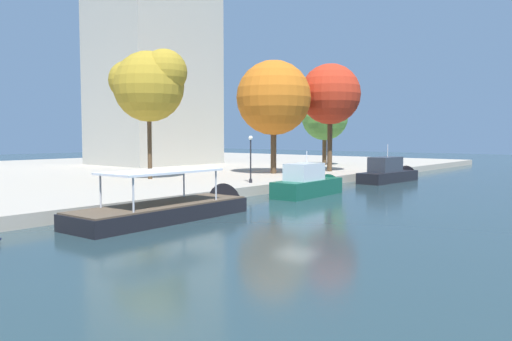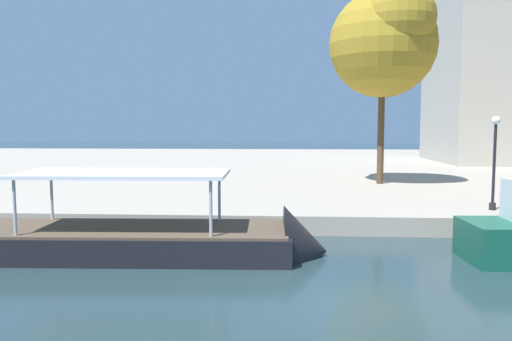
{
  "view_description": "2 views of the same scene",
  "coord_description": "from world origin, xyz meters",
  "views": [
    {
      "loc": [
        -24.43,
        -17.13,
        4.65
      ],
      "look_at": [
        2.7,
        5.36,
        2.19
      ],
      "focal_mm": 35.24,
      "sensor_mm": 36.0,
      "label": 1
    },
    {
      "loc": [
        -1.37,
        -11.85,
        4.27
      ],
      "look_at": [
        -2.67,
        8.64,
        2.43
      ],
      "focal_mm": 35.69,
      "sensor_mm": 36.0,
      "label": 2
    }
  ],
  "objects": [
    {
      "name": "ground_plane",
      "position": [
        0.0,
        0.0,
        0.0
      ],
      "size": [
        220.0,
        220.0,
        0.0
      ],
      "primitive_type": "plane",
      "color": "#23383D"
    },
    {
      "name": "dock_promenade",
      "position": [
        0.0,
        35.07,
        0.38
      ],
      "size": [
        120.0,
        55.0,
        0.76
      ],
      "primitive_type": "cube",
      "color": "#A39989",
      "rests_on": "ground_plane"
    },
    {
      "name": "tour_boat_1",
      "position": [
        -5.6,
        4.34,
        0.29
      ],
      "size": [
        12.14,
        3.68,
        4.06
      ],
      "rotation": [
        0.0,
        0.0,
        0.04
      ],
      "color": "black",
      "rests_on": "ground_plane"
    },
    {
      "name": "lamp_post",
      "position": [
        7.11,
        9.59,
        2.97
      ],
      "size": [
        0.35,
        0.35,
        3.88
      ],
      "color": "black",
      "rests_on": "dock_promenade"
    },
    {
      "name": "tree_1",
      "position": [
        4.13,
        18.89,
        9.29
      ],
      "size": [
        6.27,
        6.6,
        11.5
      ],
      "color": "#4C3823",
      "rests_on": "dock_promenade"
    }
  ]
}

